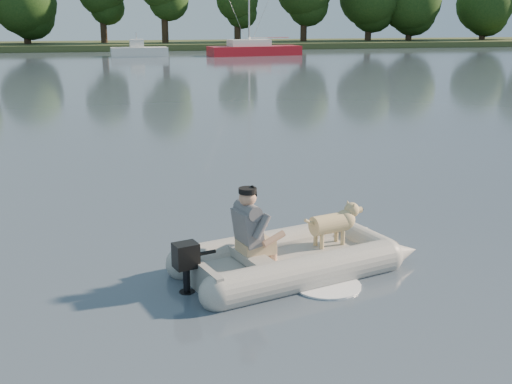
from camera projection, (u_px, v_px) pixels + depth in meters
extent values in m
plane|color=slate|center=(257.00, 285.00, 8.59)|extent=(160.00, 160.00, 0.00)
cube|color=#47512D|center=(129.00, 46.00, 66.85)|extent=(160.00, 12.00, 0.70)
cylinder|color=#332316|center=(27.00, 35.00, 63.84)|extent=(0.70, 0.70, 2.94)
sphere|color=#254416|center=(24.00, 3.00, 63.03)|extent=(6.27, 6.27, 6.27)
cylinder|color=#332316|center=(104.00, 30.00, 65.87)|extent=(0.70, 0.70, 3.67)
cylinder|color=#332316|center=(165.00, 27.00, 65.37)|extent=(0.70, 0.70, 4.29)
cylinder|color=#332316|center=(238.00, 32.00, 67.34)|extent=(0.70, 0.70, 3.21)
sphere|color=#254416|center=(237.00, 0.00, 66.45)|extent=(4.41, 4.41, 4.41)
cylinder|color=#332316|center=(304.00, 28.00, 69.36)|extent=(0.70, 0.70, 3.94)
cylinder|color=#332316|center=(368.00, 30.00, 71.24)|extent=(0.70, 0.70, 3.52)
cylinder|color=#332316|center=(409.00, 31.00, 72.05)|extent=(0.70, 0.70, 3.21)
sphere|color=#254416|center=(411.00, 0.00, 71.16)|extent=(6.79, 6.79, 6.79)
cylinder|color=#332316|center=(482.00, 32.00, 73.67)|extent=(0.70, 0.70, 2.96)
sphere|color=#254416|center=(485.00, 4.00, 72.85)|extent=(6.40, 6.40, 6.40)
cube|color=maroon|center=(255.00, 52.00, 55.53)|extent=(8.23, 3.43, 1.00)
cube|color=white|center=(249.00, 43.00, 55.17)|extent=(3.70, 2.24, 0.60)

